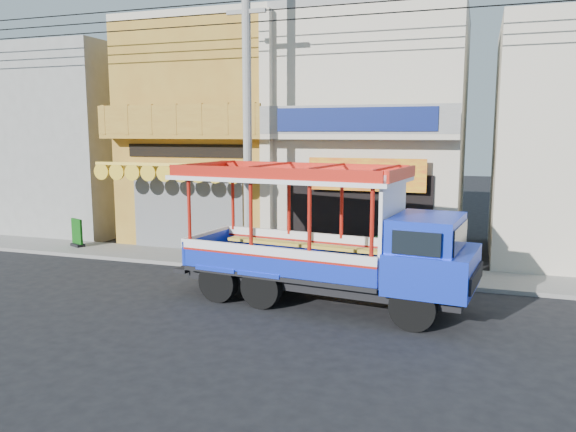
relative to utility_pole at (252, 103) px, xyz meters
The scene contains 12 objects.
ground 6.08m from the utility_pole, 75.53° to the right, with size 90.00×90.00×0.00m, color black.
sidewalk 5.09m from the utility_pole, 39.41° to the left, with size 30.00×2.00×0.12m, color slate.
shophouse_left 5.70m from the utility_pole, 124.03° to the left, with size 6.00×7.50×8.24m.
shophouse_right 5.54m from the utility_pole, 58.56° to the left, with size 6.00×6.75×8.24m.
party_pilaster 1.87m from the utility_pole, 95.46° to the left, with size 0.35×0.30×8.00m, color beige.
filler_building_left 11.25m from the utility_pole, 155.15° to the left, with size 6.00×6.00×7.60m, color gray.
utility_pole is the anchor object (origin of this frame).
songthaew_truck 5.49m from the utility_pole, 37.82° to the right, with size 7.47×3.15×3.38m.
green_sign 8.46m from the utility_pole, behind, with size 0.63×0.49×1.00m.
potted_plant_a 5.72m from the utility_pole, 13.82° to the left, with size 0.89×0.78×0.99m, color #1C5017.
potted_plant_b 5.96m from the utility_pole, ahead, with size 0.47×0.38×0.85m, color #1C5017.
potted_plant_c 5.62m from the utility_pole, ahead, with size 0.61×0.61×1.09m, color #1C5017.
Camera 1 is at (5.54, -12.19, 4.17)m, focal length 35.00 mm.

